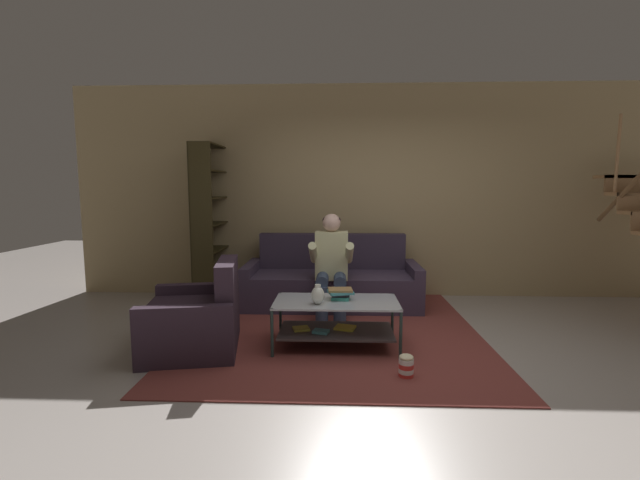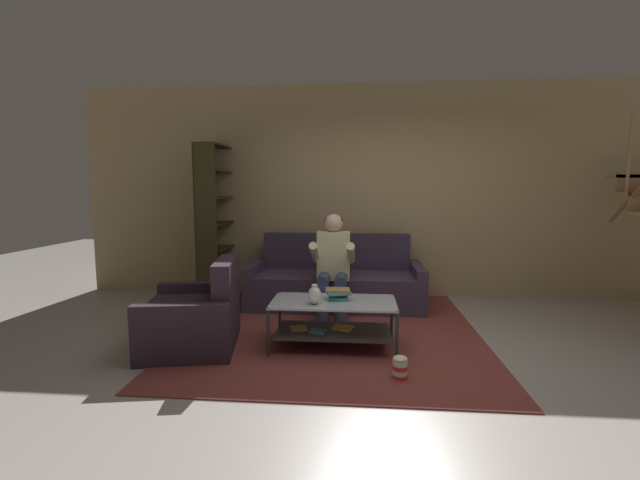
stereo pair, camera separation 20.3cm
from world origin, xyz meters
TOP-DOWN VIEW (x-y plane):
  - ground at (0.00, 0.00)m, footprint 16.80×16.80m
  - back_partition at (0.00, 2.46)m, footprint 8.40×0.12m
  - couch at (-0.61, 1.85)m, footprint 2.19×0.88m
  - person_seated_center at (-0.61, 1.32)m, footprint 0.50×0.58m
  - coffee_table at (-0.56, 0.37)m, footprint 1.16×0.59m
  - area_rug at (-0.58, 0.98)m, footprint 3.00×3.42m
  - vase at (-0.72, 0.25)m, footprint 0.12×0.12m
  - book_stack at (-0.51, 0.42)m, footprint 0.26×0.23m
  - bookshelf at (-2.27, 2.09)m, footprint 0.29×1.00m
  - armchair at (-1.85, 0.26)m, footprint 0.97×1.07m
  - popcorn_tub at (0.01, -0.26)m, footprint 0.12×0.12m

SIDE VIEW (x-z plane):
  - ground at x=0.00m, z-range 0.00..0.00m
  - area_rug at x=-0.58m, z-range 0.00..0.01m
  - popcorn_tub at x=0.01m, z-range 0.00..0.19m
  - armchair at x=-1.85m, z-range -0.14..0.70m
  - couch at x=-0.61m, z-range -0.15..0.74m
  - coffee_table at x=-0.56m, z-range 0.07..0.53m
  - book_stack at x=-0.51m, z-range 0.46..0.56m
  - vase at x=-0.72m, z-range 0.45..0.63m
  - person_seated_center at x=-0.61m, z-range 0.05..1.26m
  - bookshelf at x=-2.27m, z-range -0.15..1.91m
  - back_partition at x=0.00m, z-range 0.00..2.90m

